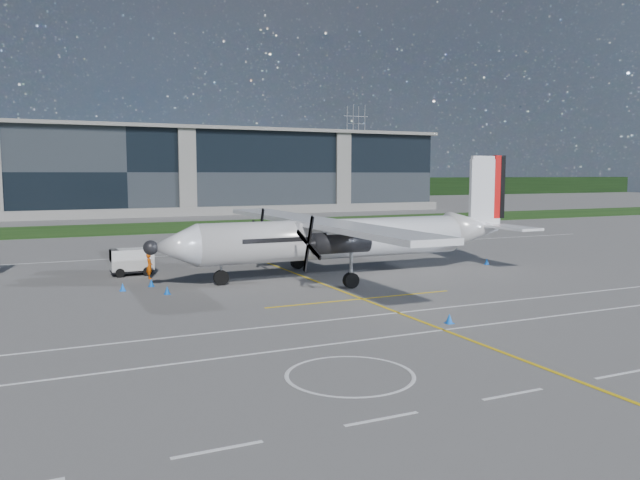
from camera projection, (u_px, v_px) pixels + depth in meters
name	position (u px, v px, depth m)	size (l,w,h in m)	color
ground	(162.00, 233.00, 76.66)	(400.00, 400.00, 0.00)	#5D5B58
grass_strip	(151.00, 228.00, 83.89)	(400.00, 18.00, 0.04)	#153A0F
terminal_building	(120.00, 172.00, 112.03)	(120.00, 20.00, 15.00)	black
tree_line	(92.00, 190.00, 166.74)	(400.00, 6.00, 6.00)	black
pylon_east	(356.00, 151.00, 209.71)	(9.00, 4.60, 30.00)	gray
yellow_taxiway_centerline	(268.00, 263.00, 50.78)	(0.20, 70.00, 0.01)	yellow
white_lane_line	(388.00, 337.00, 27.84)	(90.00, 0.15, 0.01)	white
turboprop_aircraft	(348.00, 215.00, 44.21)	(27.99, 29.02, 8.71)	white
baggage_tug	(132.00, 262.00, 44.90)	(3.14, 1.89, 1.89)	silver
ground_crew_person	(149.00, 264.00, 43.16)	(0.83, 0.59, 2.05)	#F25907
safety_cone_nose_stbd	(151.00, 283.00, 40.29)	(0.36, 0.36, 0.50)	blue
safety_cone_portwing	(449.00, 318.00, 30.35)	(0.36, 0.36, 0.50)	blue
safety_cone_tail	(487.00, 261.00, 50.04)	(0.36, 0.36, 0.50)	blue
safety_cone_stbdwing	(256.00, 252.00, 56.16)	(0.36, 0.36, 0.50)	blue
safety_cone_fwd	(123.00, 287.00, 38.76)	(0.36, 0.36, 0.50)	blue
safety_cone_nose_port	(167.00, 290.00, 37.71)	(0.36, 0.36, 0.50)	blue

